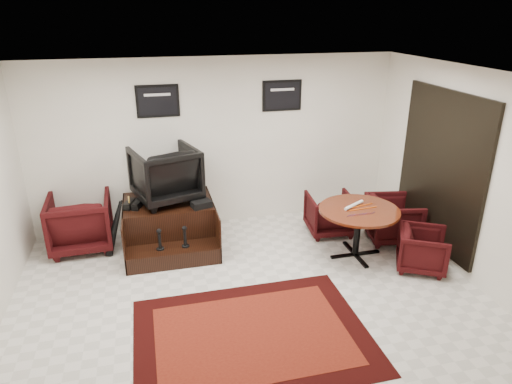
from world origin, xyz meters
TOP-DOWN VIEW (x-y plane):
  - ground at (0.00, 0.00)m, footprint 6.00×6.00m
  - room_shell at (0.41, 0.12)m, footprint 6.02×5.02m
  - area_rug at (-0.15, -0.61)m, footprint 2.64×1.98m
  - shine_podium at (-0.89, 1.84)m, footprint 1.36×1.40m
  - shine_chair at (-0.89, 1.98)m, footprint 1.11×1.08m
  - shoes_pair at (-1.40, 1.81)m, footprint 0.30×0.33m
  - polish_kit at (-0.41, 1.57)m, footprint 0.33×0.27m
  - umbrella_black at (-1.69, 1.68)m, footprint 0.34×0.13m
  - umbrella_hooked at (-1.72, 1.80)m, footprint 0.32×0.12m
  - armchair_side at (-2.22, 2.07)m, footprint 0.94×0.88m
  - meeting_table at (1.79, 0.80)m, footprint 1.17×1.17m
  - table_chair_back at (1.70, 1.63)m, footprint 0.77×0.73m
  - table_chair_window at (2.58, 1.15)m, footprint 0.84×0.88m
  - table_chair_corner at (2.54, 0.24)m, footprint 0.84×0.86m
  - paper_roll at (1.75, 0.90)m, footprint 0.39×0.26m
  - table_clutter at (1.82, 0.79)m, footprint 0.57×0.35m

SIDE VIEW (x-z plane):
  - ground at x=0.00m, z-range 0.00..0.00m
  - area_rug at x=-0.15m, z-range 0.00..0.01m
  - shine_podium at x=-0.89m, z-range -0.03..0.67m
  - table_chair_corner at x=2.54m, z-range 0.00..0.66m
  - table_chair_back at x=1.70m, z-range 0.00..0.73m
  - table_chair_window at x=2.58m, z-range 0.00..0.78m
  - umbrella_hooked at x=-1.72m, z-range 0.00..0.86m
  - umbrella_black at x=-1.69m, z-range 0.00..0.92m
  - armchair_side at x=-2.22m, z-range 0.00..0.94m
  - meeting_table at x=1.79m, z-range 0.29..1.06m
  - polish_kit at x=-0.41m, z-range 0.70..0.80m
  - shoes_pair at x=-1.40m, z-range 0.70..0.80m
  - table_clutter at x=1.82m, z-range 0.77..0.78m
  - paper_roll at x=1.75m, z-range 0.77..0.82m
  - shine_chair at x=-0.89m, z-range 0.70..1.63m
  - room_shell at x=0.41m, z-range 0.38..3.19m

